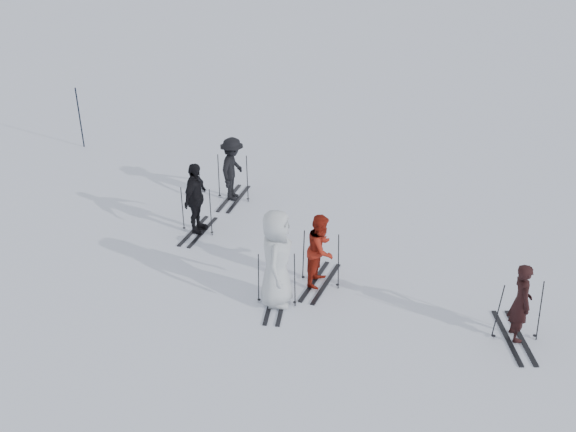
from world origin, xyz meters
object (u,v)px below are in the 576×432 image
object	(u,v)px
skier_red	(321,251)
skier_grey	(276,260)
skier_uphill_far	(233,170)
skier_uphill_left	(196,199)
piste_marker	(80,118)
skier_near_dark	(521,303)

from	to	relation	value
skier_red	skier_grey	xyz separation A→B (m)	(-0.99, -0.56, 0.22)
skier_grey	skier_uphill_far	bearing A→B (deg)	21.59
skier_red	skier_uphill_left	size ratio (longest dim) A/B	0.90
skier_uphill_left	skier_uphill_far	bearing A→B (deg)	-3.72
skier_red	piste_marker	world-z (taller)	piste_marker
skier_red	skier_uphill_far	size ratio (longest dim) A/B	0.93
skier_grey	skier_uphill_far	distance (m)	4.90
skier_near_dark	skier_uphill_far	world-z (taller)	skier_uphill_far
skier_red	skier_uphill_left	bearing A→B (deg)	74.19
skier_near_dark	piste_marker	size ratio (longest dim) A/B	0.79
skier_red	skier_uphill_left	world-z (taller)	skier_uphill_left
skier_grey	skier_near_dark	bearing A→B (deg)	-96.96
skier_grey	piste_marker	xyz separation A→B (m)	(-4.66, 9.53, -0.04)
skier_red	skier_grey	size ratio (longest dim) A/B	0.78
skier_uphill_left	piste_marker	bearing A→B (deg)	54.94
skier_uphill_far	piste_marker	bearing A→B (deg)	67.87
skier_grey	skier_uphill_left	distance (m)	3.50
skier_near_dark	skier_grey	size ratio (longest dim) A/B	0.76
skier_uphill_left	piste_marker	distance (m)	7.11
skier_uphill_left	skier_grey	bearing A→B (deg)	-129.17
skier_near_dark	skier_uphill_far	distance (m)	8.04
skier_near_dark	skier_red	bearing A→B (deg)	61.57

